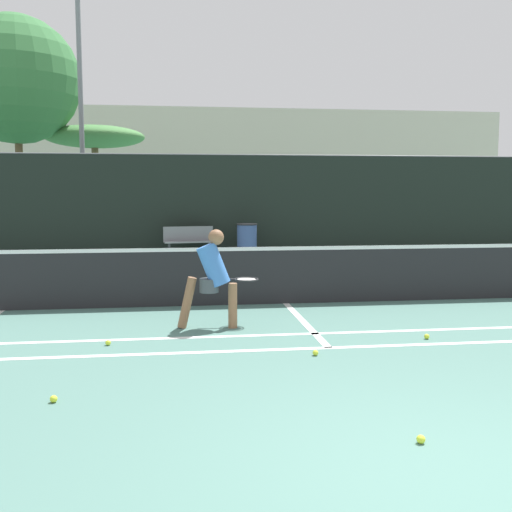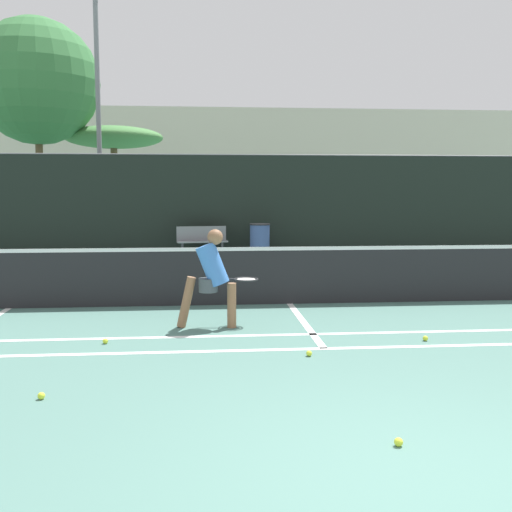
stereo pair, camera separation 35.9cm
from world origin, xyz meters
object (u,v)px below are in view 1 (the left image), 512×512
Objects in this scene: courtside_bench at (189,241)px; parked_car at (146,229)px; player_practicing at (213,274)px; trash_bin at (247,240)px.

courtside_bench is 0.31× the size of parked_car.
parked_car is (-1.49, 12.01, -0.14)m from player_practicing.
courtside_bench is at bearing 97.19° from player_practicing.
player_practicing reaches higher than courtside_bench.
player_practicing is 8.77m from courtside_bench.
courtside_bench is 3.51m from parked_car.
player_practicing is 12.10m from parked_car.
courtside_bench is (-0.15, 8.77, -0.28)m from player_practicing.
trash_bin reaches higher than courtside_bench.
player_practicing is at bearing -82.94° from parked_car.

